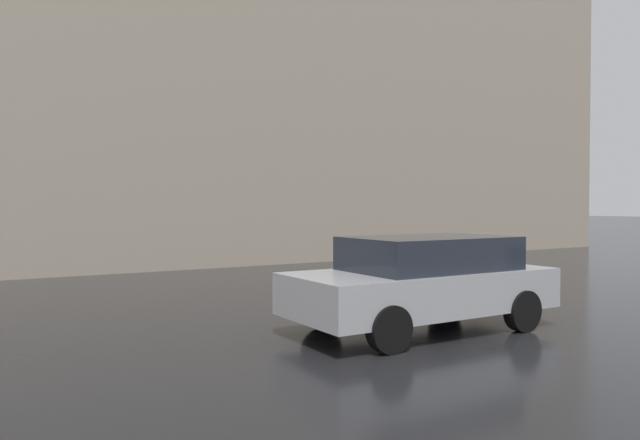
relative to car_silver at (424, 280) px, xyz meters
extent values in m
cube|color=tan|center=(18.38, -4.62, 8.39)|extent=(16.76, 28.25, 18.29)
cube|color=#B7B7BC|center=(0.00, 0.04, -0.15)|extent=(1.75, 4.10, 0.60)
cube|color=#232833|center=(0.00, -0.11, 0.40)|extent=(1.54, 2.46, 0.50)
cylinder|color=black|center=(-0.82, 1.29, -0.45)|extent=(0.20, 0.62, 0.62)
cylinder|color=black|center=(0.83, 1.29, -0.45)|extent=(0.20, 0.62, 0.62)
cylinder|color=black|center=(-0.82, -1.21, -0.45)|extent=(0.20, 0.62, 0.62)
cylinder|color=black|center=(0.83, -1.21, -0.45)|extent=(0.20, 0.62, 0.62)
camera|label=1|loc=(-6.69, 5.87, 1.11)|focal=32.92mm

